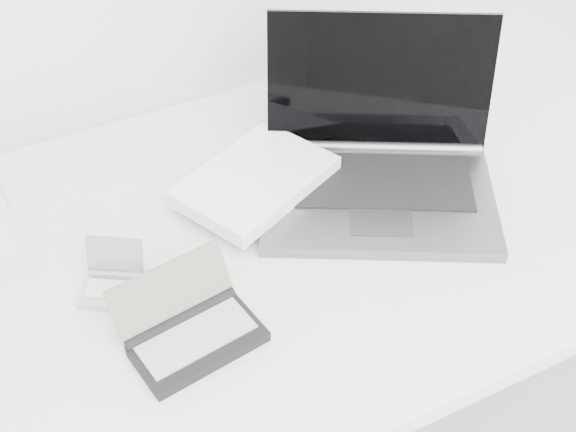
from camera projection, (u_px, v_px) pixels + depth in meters
name	position (u px, v px, depth m)	size (l,w,h in m)	color
desk	(293.00, 243.00, 1.33)	(1.60, 0.80, 0.73)	white
laptop_large	(345.00, 169.00, 1.34)	(0.58, 0.46, 0.26)	#5D6062
pda_silver	(112.00, 281.00, 1.18)	(0.12, 0.12, 0.07)	#B9B9BE
palmtop_charcoal	(191.00, 330.00, 1.11)	(0.20, 0.16, 0.09)	black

